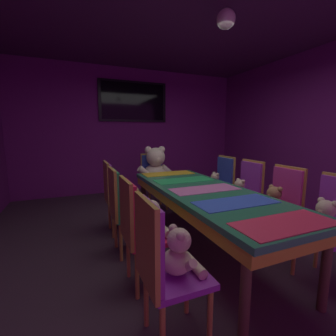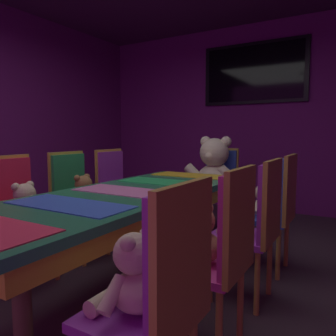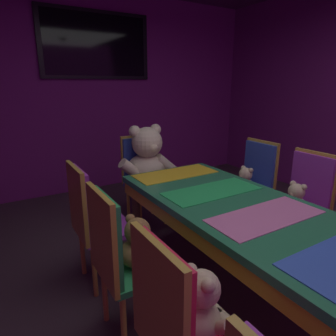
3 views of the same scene
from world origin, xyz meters
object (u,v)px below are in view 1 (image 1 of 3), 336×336
pendant_light (226,19)px  chair_right_2 (247,188)px  teddy_right_3 (215,182)px  throne_chair (153,175)px  chair_left_1 (135,223)px  chair_left_2 (120,203)px  chair_right_1 (283,200)px  king_teddy_bear (156,168)px  teddy_right_2 (239,191)px  teddy_left_2 (133,201)px  chair_left_3 (113,190)px  banquet_table (205,197)px  chair_right_0 (335,217)px  wall_tv (134,102)px  chair_left_0 (158,258)px  chair_right_3 (222,180)px  teddy_right_1 (273,202)px  teddy_left_0 (180,254)px  teddy_right_0 (324,219)px  teddy_left_1 (152,220)px

pendant_light → chair_right_2: bearing=22.0°
teddy_right_3 → throne_chair: 1.16m
chair_left_1 → chair_left_2: same height
pendant_light → chair_right_1: bearing=-28.8°
king_teddy_bear → teddy_right_2: bearing=29.4°
teddy_left_2 → chair_left_3: size_ratio=0.35×
banquet_table → chair_right_0: 1.22m
wall_tv → pendant_light: 3.10m
throne_chair → teddy_right_2: bearing=26.5°
chair_left_0 → pendant_light: pendant_light is taller
teddy_right_3 → pendant_light: size_ratio=1.46×
chair_left_2 → chair_left_3: 0.59m
teddy_right_2 → chair_right_3: bearing=-103.8°
teddy_right_1 → chair_right_3: (0.16, 1.20, 0.00)m
chair_right_1 → throne_chair: size_ratio=1.00×
chair_right_1 → teddy_right_1: (-0.15, 0.00, -0.00)m
chair_right_1 → throne_chair: 2.26m
chair_left_0 → teddy_left_0: size_ratio=2.95×
chair_left_2 → chair_left_3: same height
banquet_table → teddy_left_0: size_ratio=7.49×
chair_left_2 → teddy_right_2: 1.62m
teddy_right_2 → teddy_right_3: size_ratio=1.02×
chair_left_0 → teddy_right_0: bearing=1.2°
teddy_left_1 → teddy_right_0: bearing=-21.9°
throne_chair → king_teddy_bear: bearing=-0.0°
teddy_right_1 → teddy_right_3: bearing=-91.0°
chair_left_3 → chair_right_2: bearing=-19.0°
teddy_left_0 → pendant_light: 2.39m
throne_chair → wall_tv: 1.96m
chair_left_3 → chair_left_1: bearing=-90.2°
chair_right_2 → teddy_left_2: bearing=-0.5°
chair_left_3 → teddy_right_1: bearing=-37.2°
chair_left_2 → chair_right_3: (1.77, 0.58, 0.00)m
teddy_right_3 → teddy_left_0: bearing=50.8°
banquet_table → chair_left_2: chair_left_2 is taller
teddy_left_1 → king_teddy_bear: size_ratio=0.50×
teddy_left_1 → teddy_right_1: size_ratio=1.04×
chair_right_2 → pendant_light: bearing=22.0°
teddy_left_2 → chair_right_1: bearing=-21.1°
teddy_right_0 → pendant_light: size_ratio=1.72×
banquet_table → teddy_left_1: 0.78m
chair_right_2 → teddy_right_3: bearing=-76.7°
teddy_right_2 → wall_tv: 3.24m
teddy_right_0 → wall_tv: 4.30m
banquet_table → teddy_right_2: 0.81m
chair_right_2 → chair_left_3: bearing=-19.0°
chair_left_1 → teddy_right_3: bearing=36.8°
throne_chair → teddy_left_1: bearing=-19.1°
chair_right_2 → teddy_right_2: bearing=-0.0°
banquet_table → chair_right_3: size_ratio=2.54×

